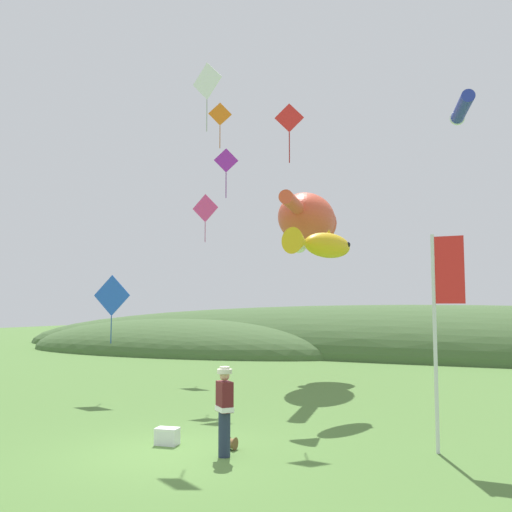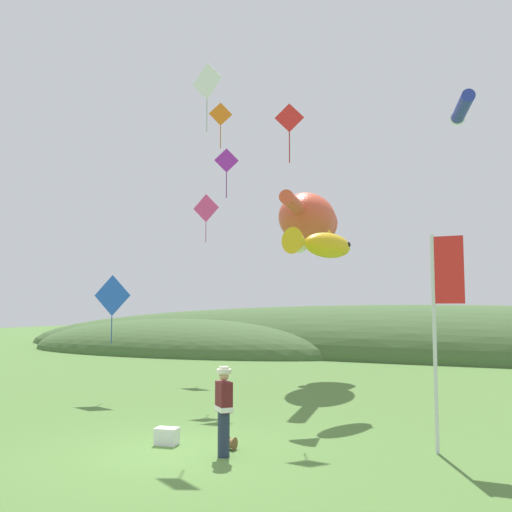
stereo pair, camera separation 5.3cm
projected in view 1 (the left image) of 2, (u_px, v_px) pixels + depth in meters
name	position (u px, v px, depth m)	size (l,w,h in m)	color
ground_plane	(173.00, 454.00, 11.57)	(120.00, 120.00, 0.00)	#517A38
distant_hill_ridge	(367.00, 354.00, 35.84)	(62.35, 15.25, 6.19)	#426033
festival_attendant	(224.00, 408.00, 11.40)	(0.49, 0.47, 1.77)	#232D47
kite_spool	(232.00, 443.00, 11.88)	(0.17, 0.26, 0.26)	olive
picnic_cooler	(167.00, 436.00, 12.33)	(0.54, 0.40, 0.36)	white
festival_banner_pole	(442.00, 308.00, 11.78)	(0.66, 0.08, 4.49)	silver
kite_giant_cat	(309.00, 221.00, 24.02)	(3.03, 7.96, 2.44)	#E04C33
kite_fish_windsock	(322.00, 244.00, 16.73)	(1.52, 2.90, 0.86)	gold
kite_tube_streamer	(462.00, 108.00, 15.92)	(0.85, 1.90, 0.44)	#2633A5
kite_diamond_pink	(205.00, 208.00, 25.44)	(1.27, 0.09, 2.18)	#E53F8C
kite_diamond_violet	(226.00, 161.00, 19.88)	(0.74, 0.46, 1.76)	purple
kite_diamond_orange	(220.00, 115.00, 21.95)	(0.77, 0.52, 1.81)	orange
kite_diamond_blue	(112.00, 296.00, 18.88)	(1.35, 0.20, 2.26)	blue
kite_diamond_white	(207.00, 82.00, 15.75)	(1.04, 0.23, 1.96)	white
kite_diamond_red	(289.00, 119.00, 16.48)	(0.81, 0.32, 1.76)	red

